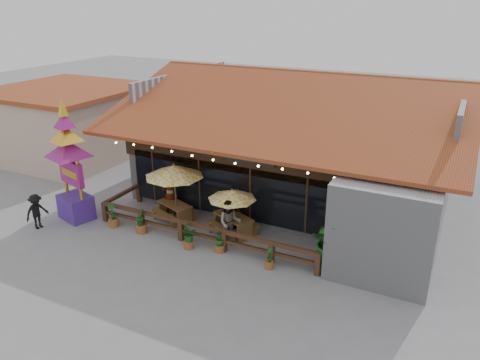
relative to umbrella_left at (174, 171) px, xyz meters
The scene contains 19 objects.
ground 4.44m from the umbrella_left, 13.35° to the right, with size 100.00×100.00×0.00m, color gray.
restaurant_building 6.95m from the umbrella_left, 55.85° to the left, with size 15.50×14.73×6.09m.
patio_railing 2.52m from the umbrella_left, 39.19° to the right, with size 10.00×2.60×0.92m.
neighbor_building 12.47m from the umbrella_left, 155.67° to the left, with size 8.40×8.40×4.22m.
umbrella_left is the anchor object (origin of this frame).
umbrella_right 2.89m from the umbrella_left, ahead, with size 2.52×2.52×2.14m.
picnic_table_left 1.87m from the umbrella_left, 142.88° to the left, with size 2.04×1.91×0.79m.
picnic_table_right 3.35m from the umbrella_left, ahead, with size 2.24×2.12×0.85m.
thai_sign_tower 4.61m from the umbrella_left, 157.82° to the right, with size 2.72×2.72×5.94m.
tropical_plant 7.45m from the umbrella_left, ahead, with size 1.88×1.77×2.07m.
diner_a 1.62m from the umbrella_left, 142.76° to the left, with size 0.71×0.47×1.95m, color #382512.
diner_b 3.43m from the umbrella_left, 12.62° to the right, with size 0.90×0.70×1.86m, color #382512.
diner_c 3.00m from the umbrella_left, 10.55° to the left, with size 0.93×0.39×1.59m, color #382512.
pedestrian 6.13m from the umbrella_left, 147.41° to the right, with size 1.01×0.58×1.56m, color black.
planter_a 3.34m from the umbrella_left, 143.43° to the right, with size 0.45×0.45×1.09m.
planter_b 2.55m from the umbrella_left, 115.85° to the right, with size 0.45×0.45×1.11m.
planter_c 3.10m from the umbrella_left, 45.57° to the right, with size 0.71×0.65×0.99m.
planter_d 3.88m from the umbrella_left, 26.49° to the right, with size 0.46×0.46×0.93m.
planter_e 5.85m from the umbrella_left, 18.29° to the right, with size 0.35×0.36×0.84m.
Camera 1 is at (7.26, -14.64, 9.29)m, focal length 35.00 mm.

